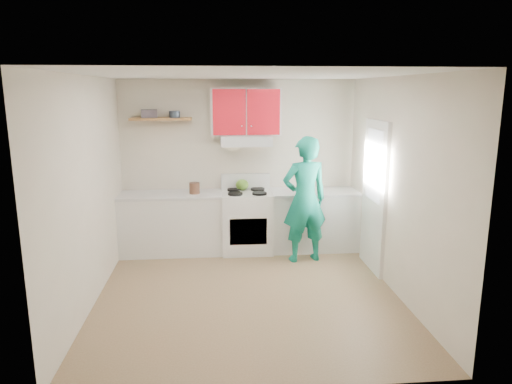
{
  "coord_description": "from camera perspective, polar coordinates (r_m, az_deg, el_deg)",
  "views": [
    {
      "loc": [
        -0.37,
        -5.3,
        2.43
      ],
      "look_at": [
        0.15,
        0.55,
        1.15
      ],
      "focal_mm": 32.74,
      "sensor_mm": 36.0,
      "label": 1
    }
  ],
  "objects": [
    {
      "name": "shelf",
      "position": [
        7.1,
        -11.52,
        8.75
      ],
      "size": [
        0.9,
        0.3,
        0.04
      ],
      "primitive_type": "cube",
      "color": "brown",
      "rests_on": "back_wall"
    },
    {
      "name": "cutting_board",
      "position": [
        7.19,
        5.33,
        0.05
      ],
      "size": [
        0.34,
        0.27,
        0.02
      ],
      "primitive_type": "cube",
      "rotation": [
        0.0,
        0.0,
        -0.08
      ],
      "color": "olive",
      "rests_on": "counter_right"
    },
    {
      "name": "stove",
      "position": [
        7.16,
        -1.13,
        -3.66
      ],
      "size": [
        0.76,
        0.65,
        0.92
      ],
      "primitive_type": "cube",
      "color": "white",
      "rests_on": "floor"
    },
    {
      "name": "counter_left",
      "position": [
        7.21,
        -10.24,
        -3.84
      ],
      "size": [
        1.52,
        0.6,
        0.9
      ],
      "primitive_type": "cube",
      "color": "silver",
      "rests_on": "floor"
    },
    {
      "name": "ceiling",
      "position": [
        5.31,
        -1.12,
        14.13
      ],
      "size": [
        3.6,
        3.8,
        0.04
      ],
      "primitive_type": "cube",
      "color": "white",
      "rests_on": "floor"
    },
    {
      "name": "right_wall",
      "position": [
        5.83,
        16.86,
        0.6
      ],
      "size": [
        0.04,
        3.8,
        2.6
      ],
      "primitive_type": "cube",
      "color": "beige",
      "rests_on": "floor"
    },
    {
      "name": "silicone_mat",
      "position": [
        7.32,
        9.82,
        0.07
      ],
      "size": [
        0.32,
        0.28,
        0.01
      ],
      "primitive_type": "cube",
      "rotation": [
        0.0,
        0.0,
        -0.28
      ],
      "color": "red",
      "rests_on": "counter_right"
    },
    {
      "name": "front_wall",
      "position": [
        3.6,
        1.08,
        -6.02
      ],
      "size": [
        3.6,
        0.04,
        2.6
      ],
      "primitive_type": "cube",
      "color": "beige",
      "rests_on": "floor"
    },
    {
      "name": "door_glass",
      "position": [
        6.43,
        14.22,
        3.16
      ],
      "size": [
        0.01,
        0.55,
        0.95
      ],
      "primitive_type": "cube",
      "color": "white",
      "rests_on": "door"
    },
    {
      "name": "door",
      "position": [
        6.52,
        14.25,
        -0.52
      ],
      "size": [
        0.05,
        0.85,
        2.05
      ],
      "primitive_type": "cube",
      "color": "white",
      "rests_on": "floor"
    },
    {
      "name": "kettle",
      "position": [
        7.2,
        -1.71,
        0.9
      ],
      "size": [
        0.2,
        0.2,
        0.17
      ],
      "primitive_type": "ellipsoid",
      "rotation": [
        0.0,
        0.0,
        -0.02
      ],
      "color": "#4E7C22",
      "rests_on": "stove"
    },
    {
      "name": "books",
      "position": [
        7.11,
        -12.92,
        9.32
      ],
      "size": [
        0.25,
        0.2,
        0.12
      ],
      "primitive_type": "cube",
      "rotation": [
        0.0,
        0.0,
        0.14
      ],
      "color": "#494048",
      "rests_on": "shelf"
    },
    {
      "name": "person",
      "position": [
        6.68,
        5.96,
        -0.94
      ],
      "size": [
        0.73,
        0.55,
        1.81
      ],
      "primitive_type": "imported",
      "rotation": [
        0.0,
        0.0,
        3.33
      ],
      "color": "#0D7963",
      "rests_on": "floor"
    },
    {
      "name": "back_wall",
      "position": [
        7.29,
        -2.12,
        3.39
      ],
      "size": [
        3.6,
        0.04,
        2.6
      ],
      "primitive_type": "cube",
      "color": "beige",
      "rests_on": "floor"
    },
    {
      "name": "counter_right",
      "position": [
        7.33,
        7.01,
        -3.45
      ],
      "size": [
        1.32,
        0.6,
        0.9
      ],
      "primitive_type": "cube",
      "color": "silver",
      "rests_on": "floor"
    },
    {
      "name": "tin",
      "position": [
        7.04,
        -9.91,
        9.33
      ],
      "size": [
        0.19,
        0.19,
        0.1
      ],
      "primitive_type": "cylinder",
      "rotation": [
        0.0,
        0.0,
        -0.21
      ],
      "color": "#333D4C",
      "rests_on": "shelf"
    },
    {
      "name": "upper_cabinets",
      "position": [
        7.05,
        -1.28,
        9.78
      ],
      "size": [
        1.02,
        0.33,
        0.7
      ],
      "primitive_type": "cube",
      "color": "#B10F1B",
      "rests_on": "back_wall"
    },
    {
      "name": "left_wall",
      "position": [
        5.6,
        -19.76,
        -0.08
      ],
      "size": [
        0.04,
        3.8,
        2.6
      ],
      "primitive_type": "cube",
      "color": "beige",
      "rests_on": "floor"
    },
    {
      "name": "crock",
      "position": [
        7.01,
        -7.52,
        0.38
      ],
      "size": [
        0.2,
        0.2,
        0.19
      ],
      "primitive_type": "cylinder",
      "rotation": [
        0.0,
        0.0,
        0.37
      ],
      "color": "#543425",
      "rests_on": "counter_left"
    },
    {
      "name": "range_hood",
      "position": [
        7.03,
        -1.23,
        6.3
      ],
      "size": [
        0.76,
        0.44,
        0.15
      ],
      "primitive_type": "cube",
      "color": "silver",
      "rests_on": "back_wall"
    },
    {
      "name": "floor",
      "position": [
        5.84,
        -1.01,
        -12.29
      ],
      "size": [
        3.8,
        3.8,
        0.0
      ],
      "primitive_type": "plane",
      "color": "brown",
      "rests_on": "ground"
    }
  ]
}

